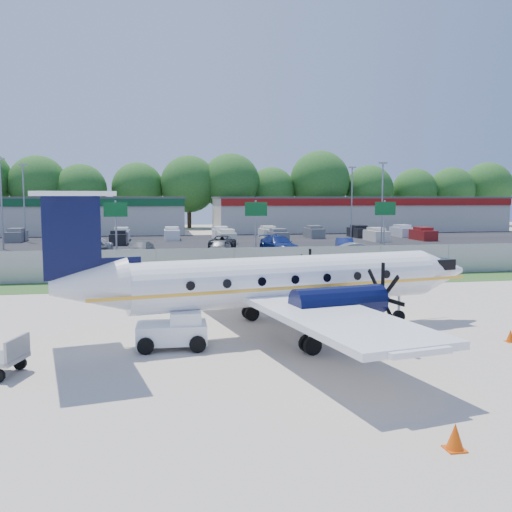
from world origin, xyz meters
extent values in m
plane|color=beige|center=(0.00, 0.00, 0.00)|extent=(170.00, 170.00, 0.00)
cube|color=#2D561E|center=(0.00, 12.00, 0.01)|extent=(170.00, 4.00, 0.02)
cube|color=black|center=(0.00, 19.00, 0.01)|extent=(170.00, 8.00, 0.02)
cube|color=black|center=(0.00, 40.00, 0.01)|extent=(170.00, 32.00, 0.02)
cube|color=gray|center=(0.00, 14.00, 1.00)|extent=(120.00, 0.02, 1.90)
cube|color=gray|center=(0.00, 14.00, 1.98)|extent=(120.00, 0.06, 0.06)
cube|color=gray|center=(0.00, 14.00, 0.05)|extent=(120.00, 0.06, 0.06)
cube|color=beige|center=(-24.00, 62.00, 2.50)|extent=(46.00, 12.00, 5.00)
cube|color=#474749|center=(-24.00, 62.00, 5.12)|extent=(46.40, 12.40, 0.24)
cube|color=#0F4723|center=(-24.00, 55.90, 4.50)|extent=(46.00, 0.20, 1.00)
cube|color=beige|center=(26.00, 62.00, 2.50)|extent=(44.00, 12.00, 5.00)
cube|color=#474749|center=(26.00, 62.00, 5.12)|extent=(44.40, 12.40, 0.24)
cube|color=maroon|center=(26.00, 55.90, 4.50)|extent=(44.00, 0.20, 1.00)
cylinder|color=gray|center=(-8.00, 23.00, 2.50)|extent=(0.14, 0.14, 5.00)
cube|color=#0C5923|center=(-8.00, 22.85, 4.30)|extent=(1.80, 0.08, 1.10)
cylinder|color=gray|center=(3.00, 23.00, 2.50)|extent=(0.14, 0.14, 5.00)
cube|color=#0C5923|center=(3.00, 22.85, 4.30)|extent=(1.80, 0.08, 1.10)
cylinder|color=gray|center=(14.00, 23.00, 2.50)|extent=(0.14, 0.14, 5.00)
cube|color=#0C5923|center=(14.00, 22.85, 4.30)|extent=(1.80, 0.08, 1.10)
cylinder|color=gray|center=(-20.00, 38.00, 4.50)|extent=(0.18, 0.18, 9.00)
cylinder|color=gray|center=(20.00, 38.00, 4.50)|extent=(0.18, 0.18, 9.00)
cube|color=gray|center=(20.00, 38.00, 9.00)|extent=(0.90, 0.35, 0.18)
cylinder|color=gray|center=(-20.00, 48.00, 4.50)|extent=(0.18, 0.18, 9.00)
cube|color=gray|center=(-20.00, 48.00, 9.00)|extent=(0.90, 0.35, 0.18)
cylinder|color=gray|center=(20.00, 48.00, 4.50)|extent=(0.18, 0.18, 9.00)
cube|color=gray|center=(20.00, 48.00, 9.00)|extent=(0.90, 0.35, 0.18)
cylinder|color=white|center=(0.00, -1.17, 2.11)|extent=(12.41, 4.23, 1.87)
cone|color=white|center=(7.08, 0.24, 2.11)|extent=(2.48, 2.25, 1.87)
cone|color=white|center=(-7.28, -2.62, 2.31)|extent=(2.87, 2.33, 1.87)
cube|color=black|center=(6.88, 0.20, 2.46)|extent=(1.12, 1.43, 0.44)
cube|color=white|center=(-0.48, -1.27, 1.57)|extent=(6.46, 17.57, 0.22)
cylinder|color=black|center=(1.13, -3.85, 1.72)|extent=(3.49, 1.71, 1.08)
cylinder|color=black|center=(0.02, 1.74, 1.72)|extent=(3.49, 1.71, 1.08)
cube|color=black|center=(-7.76, -2.72, 3.98)|extent=(1.86, 0.54, 2.85)
cube|color=white|center=(-7.85, -2.74, 5.40)|extent=(3.50, 6.43, 0.14)
cylinder|color=gray|center=(5.01, -0.17, 0.64)|extent=(0.12, 0.12, 1.28)
cylinder|color=black|center=(5.01, -0.17, 0.28)|extent=(0.57, 0.28, 0.55)
cylinder|color=black|center=(0.07, -4.06, 0.31)|extent=(0.69, 0.51, 0.63)
cylinder|color=black|center=(-1.04, 1.52, 0.31)|extent=(0.69, 0.51, 0.63)
cube|color=white|center=(-4.52, -2.45, 0.53)|extent=(2.48, 1.55, 0.68)
cube|color=white|center=(-4.03, -2.47, 1.07)|extent=(1.12, 1.30, 0.49)
cube|color=black|center=(-3.60, -2.48, 1.09)|extent=(0.21, 1.08, 0.39)
cylinder|color=black|center=(-5.42, -3.18, 0.29)|extent=(0.59, 0.24, 0.58)
cylinder|color=black|center=(-5.36, -1.66, 0.29)|extent=(0.59, 0.24, 0.58)
cylinder|color=black|center=(-3.67, -3.24, 0.29)|extent=(0.59, 0.24, 0.58)
cylinder|color=black|center=(-3.62, -1.72, 0.29)|extent=(0.59, 0.24, 0.58)
cube|color=gray|center=(-9.11, -4.89, 0.84)|extent=(0.46, 1.32, 0.67)
cylinder|color=black|center=(-9.21, -4.22, 0.20)|extent=(0.43, 0.24, 0.40)
cube|color=gray|center=(2.52, -1.40, 0.39)|extent=(2.00, 1.60, 0.10)
cube|color=gray|center=(1.75, -1.69, 0.65)|extent=(0.44, 1.00, 0.52)
cube|color=gray|center=(3.30, -1.10, 0.65)|extent=(0.44, 1.00, 0.52)
cylinder|color=black|center=(2.12, -2.06, 0.16)|extent=(0.33, 0.21, 0.31)
cylinder|color=black|center=(1.78, -1.17, 0.16)|extent=(0.33, 0.21, 0.31)
cylinder|color=black|center=(3.26, -1.63, 0.16)|extent=(0.33, 0.21, 0.31)
cylinder|color=black|center=(2.92, -0.73, 0.16)|extent=(0.33, 0.21, 0.31)
cone|color=#E24A07|center=(7.73, -3.83, 0.23)|extent=(0.31, 0.31, 0.46)
cube|color=#E24A07|center=(7.73, -3.83, 0.01)|extent=(0.33, 0.33, 0.03)
cone|color=#E24A07|center=(1.10, -11.73, 0.29)|extent=(0.39, 0.39, 0.58)
cube|color=#E24A07|center=(1.10, -11.73, 0.02)|extent=(0.41, 0.41, 0.03)
cone|color=#E24A07|center=(2.23, 11.76, 0.26)|extent=(0.34, 0.34, 0.51)
cube|color=#E24A07|center=(2.23, 11.76, 0.01)|extent=(0.36, 0.36, 0.03)
imported|color=#595B5E|center=(10.04, 20.39, 0.00)|extent=(5.18, 2.50, 1.64)
imported|color=#595B5E|center=(-10.89, 29.85, 0.00)|extent=(3.50, 4.87, 1.54)
imported|color=#595B5E|center=(-6.35, 29.16, 0.00)|extent=(2.91, 4.78, 1.30)
imported|color=#595B5E|center=(0.73, 29.01, 0.00)|extent=(2.81, 4.45, 1.41)
imported|color=navy|center=(6.38, 29.86, 0.00)|extent=(3.22, 5.89, 1.62)
imported|color=navy|center=(12.66, 29.09, 0.00)|extent=(2.38, 4.45, 1.39)
imported|color=silver|center=(-10.59, 34.37, 0.00)|extent=(3.26, 5.03, 1.36)
imported|color=black|center=(1.64, 34.35, 0.00)|extent=(3.53, 5.55, 1.42)
camera|label=1|loc=(-5.04, -22.34, 5.32)|focal=40.00mm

